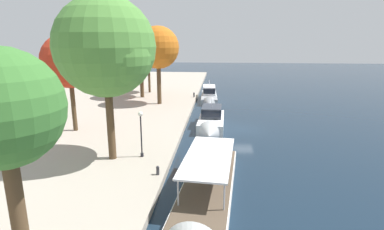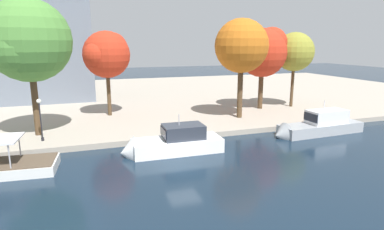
{
  "view_description": "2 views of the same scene",
  "coord_description": "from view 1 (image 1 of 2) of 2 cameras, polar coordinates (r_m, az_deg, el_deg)",
  "views": [
    {
      "loc": [
        -34.69,
        3.01,
        10.29
      ],
      "look_at": [
        -4.71,
        5.7,
        2.79
      ],
      "focal_mm": 28.08,
      "sensor_mm": 36.0,
      "label": 1
    },
    {
      "loc": [
        -7.05,
        -22.55,
        9.5
      ],
      "look_at": [
        2.44,
        5.07,
        3.0
      ],
      "focal_mm": 30.04,
      "sensor_mm": 36.0,
      "label": 2
    }
  ],
  "objects": [
    {
      "name": "tree_4",
      "position": [
        24.47,
        -15.66,
        12.21
      ],
      "size": [
        7.87,
        7.87,
        13.17
      ],
      "color": "#4C3823",
      "rests_on": "dock_promenade"
    },
    {
      "name": "tree_1",
      "position": [
        13.41,
        -32.42,
        1.24
      ],
      "size": [
        4.64,
        4.64,
        9.58
      ],
      "color": "#4C3823",
      "rests_on": "dock_promenade"
    },
    {
      "name": "lamp_post",
      "position": [
        25.64,
        -9.67,
        -2.48
      ],
      "size": [
        0.42,
        0.42,
        4.0
      ],
      "color": "black",
      "rests_on": "dock_promenade"
    },
    {
      "name": "mooring_bollard_1",
      "position": [
        22.81,
        -6.52,
        -10.32
      ],
      "size": [
        0.25,
        0.25,
        0.7
      ],
      "color": "#2D2D33",
      "rests_on": "dock_promenade"
    },
    {
      "name": "ground_plane",
      "position": [
        36.31,
        9.68,
        -2.68
      ],
      "size": [
        220.0,
        220.0,
        0.0
      ],
      "primitive_type": "plane",
      "color": "#142333"
    },
    {
      "name": "mooring_bollard_0",
      "position": [
        52.99,
        0.38,
        3.9
      ],
      "size": [
        0.28,
        0.28,
        0.84
      ],
      "color": "#2D2D33",
      "rests_on": "dock_promenade"
    },
    {
      "name": "tree_0",
      "position": [
        57.81,
        -8.34,
        11.97
      ],
      "size": [
        5.45,
        5.45,
        10.55
      ],
      "color": "#4C3823",
      "rests_on": "dock_promenade"
    },
    {
      "name": "motor_yacht_2",
      "position": [
        52.1,
        3.26,
        3.35
      ],
      "size": [
        10.63,
        3.01,
        4.53
      ],
      "rotation": [
        0.0,
        0.0,
        3.18
      ],
      "color": "#9EA3A8",
      "rests_on": "ground_plane"
    },
    {
      "name": "motor_yacht_1",
      "position": [
        36.0,
        3.65,
        -1.51
      ],
      "size": [
        9.01,
        3.14,
        4.44
      ],
      "rotation": [
        0.0,
        0.0,
        3.12
      ],
      "color": "white",
      "rests_on": "ground_plane"
    },
    {
      "name": "tree_2",
      "position": [
        46.48,
        -6.55,
        12.71
      ],
      "size": [
        6.41,
        6.41,
        11.9
      ],
      "color": "#4C3823",
      "rests_on": "dock_promenade"
    },
    {
      "name": "tree_5",
      "position": [
        34.62,
        -22.29,
        9.73
      ],
      "size": [
        5.75,
        5.75,
        10.51
      ],
      "color": "#4C3823",
      "rests_on": "dock_promenade"
    },
    {
      "name": "tree_3",
      "position": [
        53.09,
        -9.81,
        11.71
      ],
      "size": [
        6.83,
        6.62,
        11.18
      ],
      "color": "#4C3823",
      "rests_on": "dock_promenade"
    },
    {
      "name": "tour_boat_0",
      "position": [
        20.47,
        2.63,
        -15.29
      ],
      "size": [
        14.07,
        4.47,
        4.08
      ],
      "rotation": [
        0.0,
        0.0,
        3.05
      ],
      "color": "silver",
      "rests_on": "ground_plane"
    }
  ]
}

